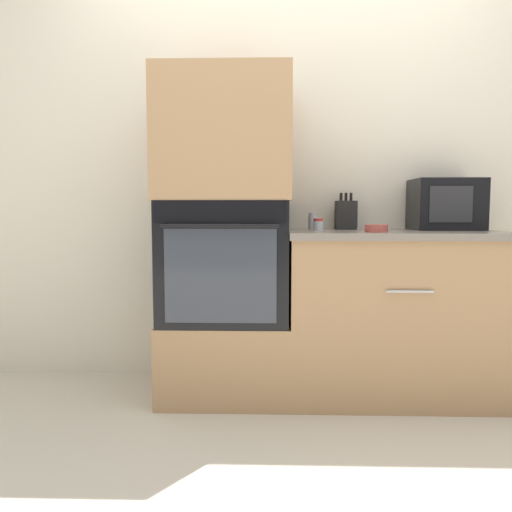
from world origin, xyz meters
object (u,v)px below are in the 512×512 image
object	(u,v)px
wall_oven	(226,260)
bowl	(376,228)
microwave	(446,205)
condiment_jar_mid	(318,225)
condiment_jar_near	(313,222)
knife_block	(346,215)

from	to	relation	value
wall_oven	bowl	size ratio (longest dim) A/B	5.67
microwave	condiment_jar_mid	size ratio (longest dim) A/B	5.59
wall_oven	condiment_jar_near	bearing A→B (deg)	17.10
condiment_jar_near	condiment_jar_mid	bearing A→B (deg)	-80.24
wall_oven	condiment_jar_mid	xyz separation A→B (m)	(0.49, 0.03, 0.19)
wall_oven	bowl	bearing A→B (deg)	-10.12
wall_oven	microwave	world-z (taller)	microwave
wall_oven	knife_block	xyz separation A→B (m)	(0.66, 0.22, 0.24)
microwave	knife_block	bearing A→B (deg)	173.27
knife_block	condiment_jar_mid	size ratio (longest dim) A/B	3.20
condiment_jar_mid	wall_oven	bearing A→B (deg)	-176.09
knife_block	wall_oven	bearing A→B (deg)	-162.01
knife_block	bowl	distance (m)	0.37
bowl	wall_oven	bearing A→B (deg)	169.88
wall_oven	knife_block	distance (m)	0.74
wall_oven	condiment_jar_near	world-z (taller)	wall_oven
condiment_jar_near	condiment_jar_mid	world-z (taller)	condiment_jar_near
bowl	condiment_jar_mid	size ratio (longest dim) A/B	1.77
microwave	condiment_jar_mid	world-z (taller)	microwave
wall_oven	condiment_jar_mid	size ratio (longest dim) A/B	10.06
wall_oven	condiment_jar_near	distance (m)	0.53
microwave	condiment_jar_near	xyz separation A→B (m)	(-0.73, -0.01, -0.09)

